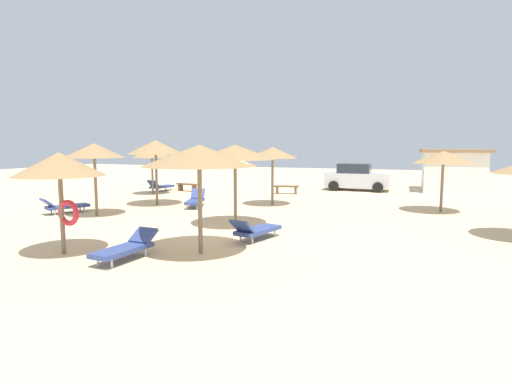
{
  "coord_description": "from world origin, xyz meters",
  "views": [
    {
      "loc": [
        5.04,
        -11.13,
        2.91
      ],
      "look_at": [
        0.0,
        3.0,
        1.2
      ],
      "focal_mm": 29.13,
      "sensor_mm": 36.0,
      "label": 1
    }
  ],
  "objects_px": {
    "parasol_8": "(443,157)",
    "parked_car": "(357,178)",
    "bench_0": "(286,188)",
    "lounger_2": "(195,200)",
    "parasol_7": "(273,153)",
    "lounger_0": "(64,206)",
    "parasol_3": "(235,152)",
    "parasol_4": "(199,156)",
    "parasol_6": "(59,166)",
    "lounger_3": "(255,230)",
    "parasol_1": "(152,153)",
    "bench_1": "(187,186)",
    "lounger_1": "(161,186)",
    "parasol_2": "(156,147)",
    "beach_cabana": "(453,170)",
    "lounger_4": "(126,247)",
    "parasol_0": "(94,151)"
  },
  "relations": [
    {
      "from": "parked_car",
      "to": "lounger_2",
      "type": "bearing_deg",
      "value": -122.82
    },
    {
      "from": "lounger_4",
      "to": "beach_cabana",
      "type": "xyz_separation_m",
      "value": [
        9.46,
        19.96,
        1.03
      ]
    },
    {
      "from": "lounger_2",
      "to": "bench_0",
      "type": "distance_m",
      "value": 7.02
    },
    {
      "from": "lounger_4",
      "to": "parasol_7",
      "type": "bearing_deg",
      "value": 86.53
    },
    {
      "from": "bench_1",
      "to": "parked_car",
      "type": "bearing_deg",
      "value": 22.4
    },
    {
      "from": "parasol_1",
      "to": "beach_cabana",
      "type": "relative_size",
      "value": 0.67
    },
    {
      "from": "parasol_1",
      "to": "lounger_3",
      "type": "relative_size",
      "value": 1.4
    },
    {
      "from": "parasol_6",
      "to": "bench_1",
      "type": "relative_size",
      "value": 1.76
    },
    {
      "from": "parasol_8",
      "to": "parked_car",
      "type": "relative_size",
      "value": 0.66
    },
    {
      "from": "parasol_1",
      "to": "lounger_1",
      "type": "bearing_deg",
      "value": 104.82
    },
    {
      "from": "parasol_0",
      "to": "parasol_6",
      "type": "height_order",
      "value": "parasol_0"
    },
    {
      "from": "parasol_8",
      "to": "lounger_0",
      "type": "bearing_deg",
      "value": -159.19
    },
    {
      "from": "bench_0",
      "to": "parasol_0",
      "type": "bearing_deg",
      "value": -117.93
    },
    {
      "from": "parasol_7",
      "to": "beach_cabana",
      "type": "xyz_separation_m",
      "value": [
        8.83,
        9.53,
        -1.18
      ]
    },
    {
      "from": "lounger_1",
      "to": "parasol_8",
      "type": "bearing_deg",
      "value": -10.38
    },
    {
      "from": "parasol_3",
      "to": "parasol_4",
      "type": "xyz_separation_m",
      "value": [
        0.59,
        -3.88,
        -0.02
      ]
    },
    {
      "from": "lounger_0",
      "to": "bench_1",
      "type": "height_order",
      "value": "lounger_0"
    },
    {
      "from": "parasol_3",
      "to": "beach_cabana",
      "type": "bearing_deg",
      "value": 60.17
    },
    {
      "from": "parasol_1",
      "to": "parked_car",
      "type": "height_order",
      "value": "parasol_1"
    },
    {
      "from": "bench_1",
      "to": "parasol_0",
      "type": "bearing_deg",
      "value": -84.3
    },
    {
      "from": "lounger_0",
      "to": "parasol_0",
      "type": "bearing_deg",
      "value": -0.54
    },
    {
      "from": "lounger_0",
      "to": "bench_1",
      "type": "bearing_deg",
      "value": 85.16
    },
    {
      "from": "parasol_6",
      "to": "lounger_1",
      "type": "distance_m",
      "value": 15.21
    },
    {
      "from": "lounger_3",
      "to": "parked_car",
      "type": "xyz_separation_m",
      "value": [
        1.39,
        15.31,
        0.5
      ]
    },
    {
      "from": "parasol_8",
      "to": "bench_1",
      "type": "relative_size",
      "value": 1.71
    },
    {
      "from": "parasol_0",
      "to": "parasol_3",
      "type": "relative_size",
      "value": 1.02
    },
    {
      "from": "lounger_1",
      "to": "parasol_2",
      "type": "bearing_deg",
      "value": -59.03
    },
    {
      "from": "lounger_0",
      "to": "lounger_2",
      "type": "bearing_deg",
      "value": 38.65
    },
    {
      "from": "parasol_6",
      "to": "parked_car",
      "type": "bearing_deg",
      "value": 72.95
    },
    {
      "from": "parasol_4",
      "to": "parasol_8",
      "type": "xyz_separation_m",
      "value": [
        6.66,
        9.7,
        -0.25
      ]
    },
    {
      "from": "lounger_0",
      "to": "lounger_4",
      "type": "distance_m",
      "value": 8.66
    },
    {
      "from": "parasol_8",
      "to": "lounger_3",
      "type": "xyz_separation_m",
      "value": [
        -5.8,
        -7.71,
        -2.05
      ]
    },
    {
      "from": "lounger_3",
      "to": "parasol_4",
      "type": "bearing_deg",
      "value": -113.19
    },
    {
      "from": "parasol_6",
      "to": "lounger_4",
      "type": "xyz_separation_m",
      "value": [
        1.94,
        0.09,
        -2.05
      ]
    },
    {
      "from": "parasol_1",
      "to": "bench_1",
      "type": "distance_m",
      "value": 3.14
    },
    {
      "from": "parked_car",
      "to": "beach_cabana",
      "type": "bearing_deg",
      "value": 14.59
    },
    {
      "from": "parasol_2",
      "to": "lounger_4",
      "type": "bearing_deg",
      "value": -61.48
    },
    {
      "from": "lounger_4",
      "to": "parasol_6",
      "type": "bearing_deg",
      "value": -177.2
    },
    {
      "from": "parasol_6",
      "to": "lounger_0",
      "type": "bearing_deg",
      "value": 134.18
    },
    {
      "from": "parasol_0",
      "to": "parasol_6",
      "type": "distance_m",
      "value": 6.18
    },
    {
      "from": "parasol_7",
      "to": "lounger_0",
      "type": "height_order",
      "value": "parasol_7"
    },
    {
      "from": "parasol_4",
      "to": "lounger_0",
      "type": "relative_size",
      "value": 1.54
    },
    {
      "from": "parasol_0",
      "to": "parasol_7",
      "type": "bearing_deg",
      "value": 42.06
    },
    {
      "from": "parasol_8",
      "to": "parked_car",
      "type": "xyz_separation_m",
      "value": [
        -4.41,
        7.6,
        -1.55
      ]
    },
    {
      "from": "parasol_7",
      "to": "parasol_2",
      "type": "bearing_deg",
      "value": -161.07
    },
    {
      "from": "lounger_4",
      "to": "parked_car",
      "type": "distance_m",
      "value": 18.86
    },
    {
      "from": "parasol_4",
      "to": "lounger_2",
      "type": "distance_m",
      "value": 8.82
    },
    {
      "from": "parasol_2",
      "to": "lounger_4",
      "type": "xyz_separation_m",
      "value": [
        4.68,
        -8.61,
        -2.47
      ]
    },
    {
      "from": "parasol_6",
      "to": "lounger_2",
      "type": "xyz_separation_m",
      "value": [
        -0.66,
        8.71,
        -2.04
      ]
    },
    {
      "from": "bench_0",
      "to": "lounger_2",
      "type": "bearing_deg",
      "value": -112.06
    }
  ]
}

